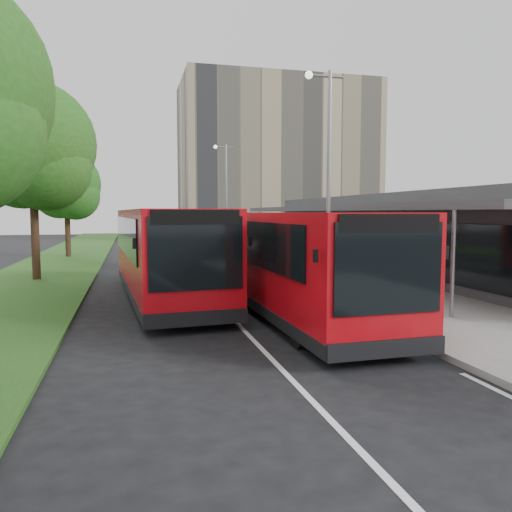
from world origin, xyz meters
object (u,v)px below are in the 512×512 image
at_px(car_far, 145,234).
at_px(lamp_post_near, 327,168).
at_px(tree_far, 66,189).
at_px(bollard, 245,249).
at_px(car_near, 180,237).
at_px(litter_bin, 279,257).
at_px(bus_main, 294,263).
at_px(bus_second, 165,253).
at_px(tree_mid, 32,153).
at_px(lamp_post_far, 225,191).

bearing_deg(car_far, lamp_post_near, -62.06).
xyz_separation_m(tree_far, bollard, (11.71, -3.04, -4.09)).
bearing_deg(car_near, bollard, -80.24).
height_order(litter_bin, car_near, same).
bearing_deg(tree_far, litter_bin, -38.61).
relative_size(bus_main, litter_bin, 11.70).
distance_m(tree_far, bus_main, 23.95).
height_order(tree_far, bus_second, tree_far).
relative_size(bus_second, car_far, 3.13).
relative_size(tree_mid, bus_main, 0.81).
height_order(lamp_post_far, car_far, lamp_post_far).
height_order(lamp_post_near, litter_bin, lamp_post_near).
height_order(bus_second, bollard, bus_second).
bearing_deg(bus_main, litter_bin, 73.89).
relative_size(bus_main, bollard, 11.63).
distance_m(lamp_post_near, litter_bin, 10.25).
xyz_separation_m(bus_second, litter_bin, (6.80, 8.48, -1.02)).
xyz_separation_m(bollard, car_near, (-2.48, 19.67, -0.08)).
bearing_deg(lamp_post_near, litter_bin, 83.73).
height_order(lamp_post_far, bollard, lamp_post_far).
distance_m(car_near, car_far, 6.68).
height_order(lamp_post_near, car_near, lamp_post_near).
bearing_deg(tree_far, bollard, -14.54).
distance_m(lamp_post_far, bus_second, 20.22).
bearing_deg(lamp_post_near, tree_far, 120.29).
relative_size(bus_second, car_near, 3.58).
bearing_deg(car_near, lamp_post_far, -80.55).
bearing_deg(bollard, tree_mid, -142.58).
distance_m(tree_mid, bollard, 15.61).
height_order(bus_main, litter_bin, bus_main).
height_order(bus_main, car_near, bus_main).
relative_size(tree_far, bollard, 7.71).
bearing_deg(lamp_post_far, bus_second, -106.79).
relative_size(lamp_post_far, litter_bin, 8.50).
distance_m(tree_mid, car_far, 35.21).
xyz_separation_m(lamp_post_near, litter_bin, (1.03, 9.34, -4.10)).
xyz_separation_m(lamp_post_near, bus_main, (-2.22, -2.96, -3.13)).
height_order(tree_far, litter_bin, tree_far).
distance_m(bus_main, car_near, 38.66).
relative_size(lamp_post_near, car_near, 2.50).
distance_m(tree_far, bollard, 12.77).
bearing_deg(car_far, tree_mid, -78.97).
height_order(tree_mid, litter_bin, tree_mid).
height_order(tree_mid, car_near, tree_mid).
relative_size(tree_mid, car_near, 2.78).
height_order(tree_mid, bollard, tree_mid).
xyz_separation_m(tree_mid, bollard, (11.71, 8.96, -5.12)).
relative_size(bus_main, car_near, 3.44).
distance_m(tree_far, bus_second, 19.21).
distance_m(lamp_post_near, lamp_post_far, 20.00).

